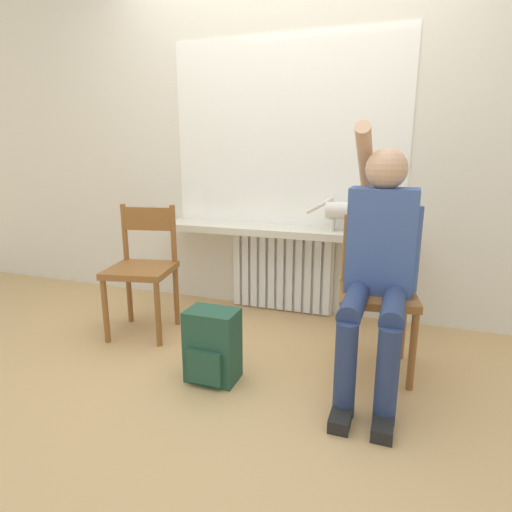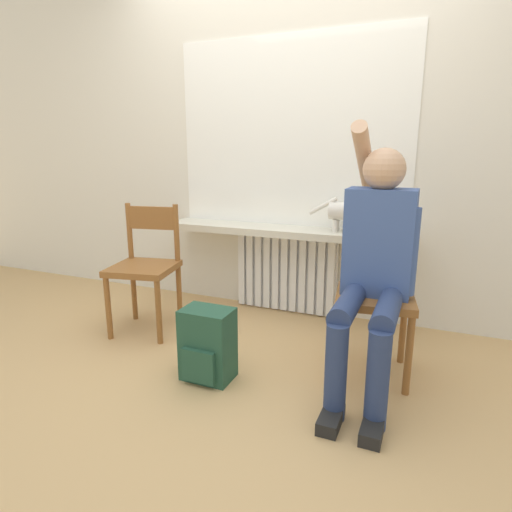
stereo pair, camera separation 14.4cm
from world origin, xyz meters
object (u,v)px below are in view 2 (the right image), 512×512
person (375,258)px  cat (355,212)px  backpack (207,345)px  chair_right (375,293)px  chair_left (146,265)px

person → cat: 0.77m
cat → backpack: bearing=-118.4°
chair_right → cat: cat is taller
chair_left → cat: (1.25, 0.60, 0.34)m
chair_left → person: (1.49, -0.13, 0.22)m
chair_right → person: person is taller
cat → chair_right: bearing=-68.9°
chair_left → backpack: 0.86m
person → backpack: (-0.79, -0.30, -0.48)m
chair_right → cat: bearing=102.4°
chair_left → backpack: (0.70, -0.43, -0.26)m
chair_left → person: bearing=-16.0°
person → backpack: bearing=-159.2°
chair_left → person: person is taller
chair_right → backpack: chair_right is taller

